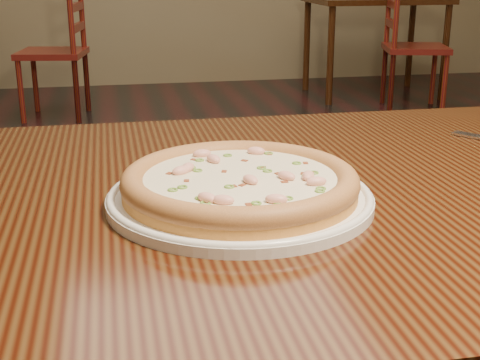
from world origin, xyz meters
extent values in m
cube|color=black|center=(-0.33, -0.51, 0.73)|extent=(1.20, 0.80, 0.04)
cylinder|color=white|center=(-0.45, -0.56, 0.76)|extent=(0.32, 0.32, 0.01)
torus|color=white|center=(-0.45, -0.56, 0.76)|extent=(0.31, 0.31, 0.01)
cylinder|color=#D2833F|center=(-0.45, -0.56, 0.77)|extent=(0.28, 0.28, 0.02)
torus|color=#C38241|center=(-0.45, -0.56, 0.78)|extent=(0.28, 0.28, 0.03)
cylinder|color=#F5E4BE|center=(-0.45, -0.56, 0.78)|extent=(0.23, 0.23, 0.00)
ellipsoid|color=#F2B29E|center=(-0.52, -0.53, 0.79)|extent=(0.03, 0.02, 0.01)
ellipsoid|color=#F2B29E|center=(-0.50, -0.63, 0.79)|extent=(0.03, 0.03, 0.01)
ellipsoid|color=#F2B29E|center=(-0.41, -0.47, 0.79)|extent=(0.03, 0.02, 0.01)
ellipsoid|color=#F2B29E|center=(-0.38, -0.58, 0.79)|extent=(0.02, 0.03, 0.01)
ellipsoid|color=#F2B29E|center=(-0.51, -0.52, 0.79)|extent=(0.02, 0.03, 0.01)
ellipsoid|color=#F2B29E|center=(-0.47, -0.49, 0.79)|extent=(0.02, 0.03, 0.01)
ellipsoid|color=#F2B29E|center=(-0.49, -0.64, 0.79)|extent=(0.03, 0.02, 0.01)
ellipsoid|color=#F2B29E|center=(-0.37, -0.60, 0.79)|extent=(0.02, 0.02, 0.01)
ellipsoid|color=#F2B29E|center=(-0.43, -0.65, 0.79)|extent=(0.03, 0.02, 0.01)
ellipsoid|color=#F2B29E|center=(-0.40, -0.58, 0.79)|extent=(0.03, 0.03, 0.01)
ellipsoid|color=#F2B29E|center=(-0.44, -0.58, 0.79)|extent=(0.02, 0.03, 0.01)
ellipsoid|color=#F2B29E|center=(-0.48, -0.46, 0.79)|extent=(0.02, 0.02, 0.01)
cube|color=maroon|center=(-0.48, -0.45, 0.78)|extent=(0.01, 0.01, 0.00)
cube|color=maroon|center=(-0.41, -0.59, 0.78)|extent=(0.01, 0.01, 0.00)
cube|color=maroon|center=(-0.43, -0.50, 0.78)|extent=(0.01, 0.01, 0.00)
cube|color=maroon|center=(-0.52, -0.56, 0.78)|extent=(0.01, 0.01, 0.00)
cube|color=maroon|center=(-0.42, -0.53, 0.78)|extent=(0.01, 0.01, 0.00)
cube|color=maroon|center=(-0.50, -0.48, 0.78)|extent=(0.01, 0.01, 0.00)
cube|color=maroon|center=(-0.41, -0.56, 0.78)|extent=(0.01, 0.01, 0.00)
cube|color=maroon|center=(-0.53, -0.53, 0.78)|extent=(0.01, 0.01, 0.00)
cube|color=maroon|center=(-0.40, -0.47, 0.78)|extent=(0.01, 0.01, 0.00)
cube|color=maroon|center=(-0.38, -0.56, 0.78)|extent=(0.01, 0.01, 0.00)
cube|color=maroon|center=(-0.47, -0.54, 0.78)|extent=(0.01, 0.01, 0.00)
cube|color=maroon|center=(-0.36, -0.52, 0.78)|extent=(0.01, 0.01, 0.00)
cube|color=maroon|center=(-0.46, -0.65, 0.78)|extent=(0.01, 0.01, 0.00)
cube|color=maroon|center=(-0.47, -0.59, 0.78)|extent=(0.01, 0.01, 0.00)
cube|color=maroon|center=(-0.46, -0.59, 0.78)|extent=(0.01, 0.01, 0.00)
cube|color=maroon|center=(-0.37, -0.56, 0.78)|extent=(0.01, 0.01, 0.00)
torus|color=olive|center=(-0.37, -0.52, 0.79)|extent=(0.01, 0.01, 0.00)
torus|color=olive|center=(-0.50, -0.61, 0.79)|extent=(0.01, 0.01, 0.00)
torus|color=olive|center=(-0.42, -0.55, 0.79)|extent=(0.01, 0.01, 0.00)
torus|color=olive|center=(-0.42, -0.53, 0.79)|extent=(0.02, 0.02, 0.00)
torus|color=olive|center=(-0.53, -0.59, 0.79)|extent=(0.01, 0.01, 0.00)
torus|color=olive|center=(-0.43, -0.65, 0.79)|extent=(0.01, 0.01, 0.00)
torus|color=olive|center=(-0.40, -0.47, 0.79)|extent=(0.01, 0.01, 0.00)
torus|color=olive|center=(-0.42, -0.64, 0.79)|extent=(0.02, 0.02, 0.00)
torus|color=olive|center=(-0.52, -0.58, 0.79)|extent=(0.01, 0.01, 0.00)
torus|color=olive|center=(-0.47, -0.59, 0.79)|extent=(0.02, 0.02, 0.00)
torus|color=olive|center=(-0.36, -0.56, 0.79)|extent=(0.01, 0.01, 0.00)
torus|color=olive|center=(-0.50, -0.53, 0.79)|extent=(0.02, 0.02, 0.00)
torus|color=olive|center=(-0.51, -0.64, 0.79)|extent=(0.01, 0.01, 0.00)
torus|color=olive|center=(-0.45, -0.47, 0.79)|extent=(0.01, 0.01, 0.00)
torus|color=olive|center=(-0.37, -0.57, 0.79)|extent=(0.01, 0.01, 0.00)
torus|color=olive|center=(-0.51, -0.62, 0.79)|extent=(0.01, 0.01, 0.00)
torus|color=olive|center=(-0.37, -0.62, 0.79)|extent=(0.02, 0.02, 0.00)
torus|color=olive|center=(-0.45, -0.65, 0.79)|extent=(0.01, 0.01, 0.00)
torus|color=olive|center=(-0.38, -0.63, 0.79)|extent=(0.02, 0.02, 0.00)
torus|color=olive|center=(-0.49, -0.48, 0.79)|extent=(0.02, 0.02, 0.00)
torus|color=olive|center=(-0.50, -0.51, 0.79)|extent=(0.01, 0.01, 0.00)
cube|color=silver|center=(-0.03, -0.32, 0.75)|extent=(0.03, 0.04, 0.00)
cube|color=silver|center=(-0.02, -0.32, 0.75)|extent=(0.03, 0.04, 0.00)
cube|color=silver|center=(-0.02, -0.32, 0.75)|extent=(0.03, 0.04, 0.00)
cube|color=silver|center=(-0.01, -0.31, 0.75)|extent=(0.03, 0.04, 0.00)
cube|color=black|center=(1.45, 3.67, 0.73)|extent=(1.00, 0.70, 0.04)
cylinder|color=black|center=(1.00, 3.37, 0.35)|extent=(0.05, 0.05, 0.71)
cylinder|color=black|center=(1.90, 3.37, 0.35)|extent=(0.05, 0.05, 0.71)
cylinder|color=black|center=(1.00, 3.97, 0.35)|extent=(0.05, 0.05, 0.71)
cylinder|color=black|center=(1.90, 3.97, 0.35)|extent=(0.05, 0.05, 0.71)
cube|color=#550D19|center=(-0.95, 3.35, 0.43)|extent=(0.48, 0.48, 0.04)
cylinder|color=#550D19|center=(-1.10, 3.56, 0.21)|extent=(0.04, 0.04, 0.41)
cylinder|color=#550D19|center=(-1.16, 3.20, 0.21)|extent=(0.04, 0.04, 0.41)
cylinder|color=#550D19|center=(-0.75, 3.50, 0.21)|extent=(0.04, 0.04, 0.41)
cylinder|color=#550D19|center=(-0.81, 3.14, 0.21)|extent=(0.04, 0.04, 0.41)
cylinder|color=#550D19|center=(-0.75, 3.50, 0.47)|extent=(0.04, 0.04, 0.95)
cylinder|color=#550D19|center=(-0.81, 3.14, 0.47)|extent=(0.04, 0.04, 0.95)
cube|color=#550D19|center=(-0.78, 3.32, 0.60)|extent=(0.09, 0.36, 0.05)
cube|color=#550D19|center=(-0.78, 3.32, 0.73)|extent=(0.09, 0.36, 0.05)
cube|color=#550D19|center=(1.54, 3.12, 0.43)|extent=(0.51, 0.51, 0.04)
cylinder|color=#550D19|center=(1.66, 2.90, 0.21)|extent=(0.04, 0.04, 0.41)
cylinder|color=#550D19|center=(1.76, 3.25, 0.21)|extent=(0.04, 0.04, 0.41)
cylinder|color=#550D19|center=(1.32, 2.99, 0.21)|extent=(0.04, 0.04, 0.41)
cylinder|color=#550D19|center=(1.41, 3.34, 0.21)|extent=(0.04, 0.04, 0.41)
cylinder|color=#550D19|center=(1.32, 2.99, 0.47)|extent=(0.04, 0.04, 0.95)
cylinder|color=#550D19|center=(1.41, 3.34, 0.47)|extent=(0.04, 0.04, 0.95)
cube|color=#550D19|center=(1.36, 3.17, 0.60)|extent=(0.12, 0.36, 0.05)
cube|color=#550D19|center=(1.36, 3.17, 0.73)|extent=(0.12, 0.36, 0.05)
camera|label=1|loc=(-0.60, -1.29, 1.03)|focal=50.00mm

